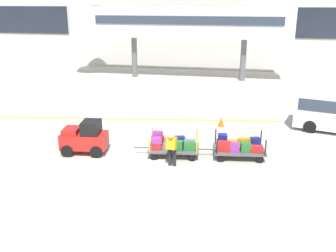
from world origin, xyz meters
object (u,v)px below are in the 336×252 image
baggage_cart_lead (172,145)px  baggage_tug (85,138)px  baggage_handler (172,148)px  safety_cone_near (221,122)px  baggage_cart_middle (238,147)px

baggage_cart_lead → baggage_tug: bearing=-173.4°
baggage_handler → safety_cone_near: size_ratio=2.84×
baggage_cart_lead → safety_cone_near: size_ratio=5.57×
baggage_cart_lead → baggage_cart_middle: size_ratio=1.00×
baggage_cart_middle → baggage_handler: (-2.81, -1.55, 0.35)m
baggage_tug → baggage_cart_middle: bearing=6.6°
safety_cone_near → baggage_cart_middle: bearing=-76.7°
baggage_cart_middle → baggage_handler: bearing=-151.1°
baggage_tug → safety_cone_near: 7.96m
baggage_tug → baggage_handler: (4.26, -0.73, 0.11)m
baggage_cart_lead → baggage_handler: (0.19, -1.21, 0.34)m
baggage_tug → baggage_handler: baggage_tug is taller
baggage_handler → baggage_cart_lead: bearing=98.9°
baggage_handler → safety_cone_near: baggage_handler is taller
baggage_cart_middle → safety_cone_near: size_ratio=5.57×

